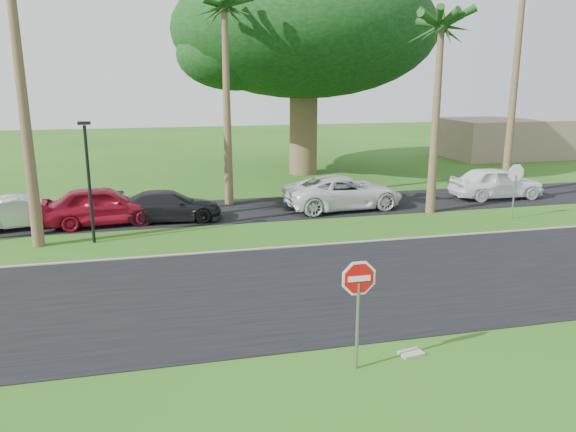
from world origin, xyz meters
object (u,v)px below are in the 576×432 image
(car_silver, at_px, (24,212))
(car_pickup, at_px, (496,183))
(stop_sign_near, at_px, (358,293))
(car_minivan, at_px, (344,193))
(stop_sign_far, at_px, (515,180))
(car_red, at_px, (103,206))
(car_dark, at_px, (169,206))

(car_silver, xyz_separation_m, car_pickup, (22.88, 0.68, 0.14))
(car_silver, bearing_deg, stop_sign_near, -159.97)
(car_minivan, height_order, car_pickup, car_pickup)
(stop_sign_far, height_order, car_red, stop_sign_far)
(car_red, relative_size, car_minivan, 0.86)
(stop_sign_near, height_order, car_silver, stop_sign_near)
(car_red, height_order, car_pickup, car_red)
(car_silver, relative_size, car_red, 0.83)
(car_silver, distance_m, car_minivan, 14.28)
(stop_sign_far, xyz_separation_m, car_silver, (-21.03, 3.42, -1.10))
(car_dark, height_order, car_pickup, car_pickup)
(car_minivan, bearing_deg, car_pickup, -91.77)
(car_pickup, bearing_deg, car_dark, 94.75)
(stop_sign_far, bearing_deg, car_dark, -12.12)
(stop_sign_near, bearing_deg, car_pickup, 48.53)
(stop_sign_near, bearing_deg, stop_sign_far, 43.73)
(stop_sign_near, xyz_separation_m, stop_sign_far, (11.50, 11.00, 0.00))
(stop_sign_far, height_order, car_pickup, stop_sign_far)
(stop_sign_near, relative_size, car_red, 0.53)
(car_red, distance_m, car_dark, 2.79)
(stop_sign_far, distance_m, car_red, 18.13)
(car_red, height_order, car_dark, car_red)
(stop_sign_far, distance_m, car_dark, 15.42)
(stop_sign_far, distance_m, car_minivan, 7.74)
(car_dark, xyz_separation_m, car_pickup, (16.88, 0.87, 0.16))
(stop_sign_near, xyz_separation_m, car_dark, (-3.54, 14.23, -1.11))
(stop_sign_near, distance_m, car_silver, 17.32)
(stop_sign_far, relative_size, car_minivan, 0.46)
(stop_sign_near, distance_m, car_red, 15.58)
(car_minivan, bearing_deg, car_silver, 86.25)
(car_red, bearing_deg, stop_sign_near, -162.31)
(car_pickup, bearing_deg, car_red, 94.40)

